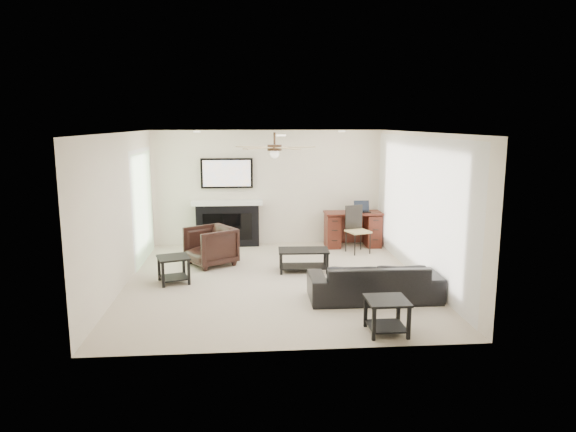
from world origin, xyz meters
The scene contains 10 objects.
room_shell centered at (0.19, 0.08, 1.68)m, with size 5.50×5.54×2.52m.
sofa centered at (1.44, -1.08, 0.29)m, with size 1.98×0.77×0.58m, color black.
armchair centered at (-1.16, 1.07, 0.37)m, with size 0.78×0.81×0.73m, color black.
coffee_table centered at (0.54, 0.52, 0.20)m, with size 0.90×0.50×0.40m, color black.
end_table_near centered at (1.29, -2.33, 0.23)m, with size 0.52×0.52×0.45m, color black.
end_table_left centered at (-1.71, 0.02, 0.23)m, with size 0.50×0.50×0.45m, color black.
fireplace_unit centered at (-0.89, 2.58, 0.95)m, with size 1.52×0.34×1.91m, color black.
desk centered at (1.81, 2.30, 0.38)m, with size 1.22×0.56×0.76m, color #3B160E.
desk_chair centered at (1.81, 1.75, 0.48)m, with size 0.42×0.44×0.97m, color black.
laptop centered at (2.01, 2.28, 0.88)m, with size 0.33×0.24×0.23m, color black.
Camera 1 is at (-0.47, -8.42, 2.66)m, focal length 32.00 mm.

